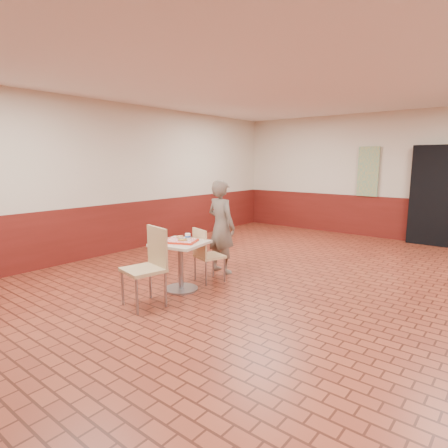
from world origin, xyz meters
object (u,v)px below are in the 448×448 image
Objects in this scene: chair_main_front at (149,262)px; paper_cup at (188,237)px; chair_main_back at (206,252)px; customer at (221,227)px; main_table at (181,258)px; ring_donut at (180,237)px; long_john_donut at (182,239)px; serving_tray at (180,241)px.

paper_cup is (0.00, 0.71, 0.22)m from chair_main_front.
chair_main_back is 0.54× the size of customer.
main_table is 0.33m from paper_cup.
customer is 0.96m from ring_donut.
chair_main_front reaches higher than long_john_donut.
chair_main_back reaches higher than paper_cup.
chair_main_front reaches higher than serving_tray.
paper_cup is (0.09, 0.07, 0.31)m from main_table.
chair_main_back is at bearing 85.84° from main_table.
chair_main_front is 0.67m from serving_tray.
chair_main_back is 7.76× the size of ring_donut.
serving_tray reaches higher than main_table.
ring_donut is 0.20m from paper_cup.
ring_donut is at bearing 136.48° from serving_tray.
customer is at bearing 95.99° from serving_tray.
long_john_donut reaches higher than serving_tray.
main_table is 1.10m from customer.
chair_main_front is at bearing -90.20° from paper_cup.
serving_tray is (-0.04, -0.50, 0.26)m from chair_main_back.
chair_main_front is 1.15m from chair_main_back.
serving_tray is (0.11, -1.06, -0.05)m from customer.
ring_donut is 0.76× the size of long_john_donut.
paper_cup is (0.09, 0.07, 0.06)m from serving_tray.
customer reaches higher than ring_donut.
ring_donut is (-0.11, 0.10, 0.28)m from main_table.
main_table is 0.50m from chair_main_back.
chair_main_back is at bearing 70.58° from ring_donut.
chair_main_back is at bearing 85.84° from serving_tray.
chair_main_front is (0.09, -0.65, 0.09)m from main_table.
main_table is 0.84× the size of chair_main_back.
customer is 14.27× the size of ring_donut.
customer is 16.01× the size of paper_cup.
main_table is 0.70× the size of chair_main_front.
chair_main_back is 0.54m from paper_cup.
paper_cup is at bearing 66.75° from long_john_donut.
main_table is 0.46× the size of customer.
serving_tray is 0.15m from ring_donut.
customer is at bearing 90.35° from ring_donut.
serving_tray is (0.00, -0.00, 0.25)m from main_table.
customer is 1.08m from long_john_donut.
customer is at bearing 101.33° from paper_cup.
customer reaches higher than chair_main_back.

